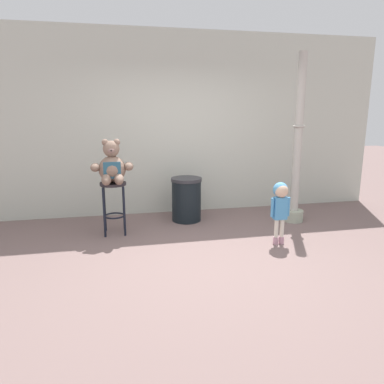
{
  "coord_description": "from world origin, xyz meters",
  "views": [
    {
      "loc": [
        -1.0,
        -3.91,
        1.75
      ],
      "look_at": [
        0.02,
        0.84,
        0.64
      ],
      "focal_mm": 33.59,
      "sensor_mm": 36.0,
      "label": 1
    }
  ],
  "objects": [
    {
      "name": "trash_bin",
      "position": [
        0.08,
        1.59,
        0.35
      ],
      "size": [
        0.5,
        0.5,
        0.7
      ],
      "color": "black",
      "rests_on": "ground_plane"
    },
    {
      "name": "bar_stool_with_teddy",
      "position": [
        -1.05,
        1.19,
        0.53
      ],
      "size": [
        0.37,
        0.37,
        0.75
      ],
      "color": "#2A252A",
      "rests_on": "ground_plane"
    },
    {
      "name": "building_wall",
      "position": [
        0.0,
        2.3,
        1.52
      ],
      "size": [
        7.36,
        0.3,
        3.03
      ],
      "primitive_type": "cube",
      "color": "beige",
      "rests_on": "ground_plane"
    },
    {
      "name": "ground_plane",
      "position": [
        0.0,
        0.0,
        0.0
      ],
      "size": [
        24.0,
        24.0,
        0.0
      ],
      "primitive_type": "plane",
      "color": "#765E5B"
    },
    {
      "name": "child_walking",
      "position": [
        1.09,
        0.3,
        0.61
      ],
      "size": [
        0.27,
        0.21,
        0.84
      ],
      "rotation": [
        0.0,
        0.0,
        1.2
      ],
      "color": "#C58FA3",
      "rests_on": "ground_plane"
    },
    {
      "name": "teddy_bear",
      "position": [
        -1.05,
        1.16,
        0.98
      ],
      "size": [
        0.59,
        0.53,
        0.61
      ],
      "color": "#876C5B",
      "rests_on": "bar_stool_with_teddy"
    },
    {
      "name": "lamppost",
      "position": [
        1.76,
        1.19,
        1.01
      ],
      "size": [
        0.32,
        0.32,
        2.6
      ],
      "color": "#A4AB95",
      "rests_on": "ground_plane"
    }
  ]
}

